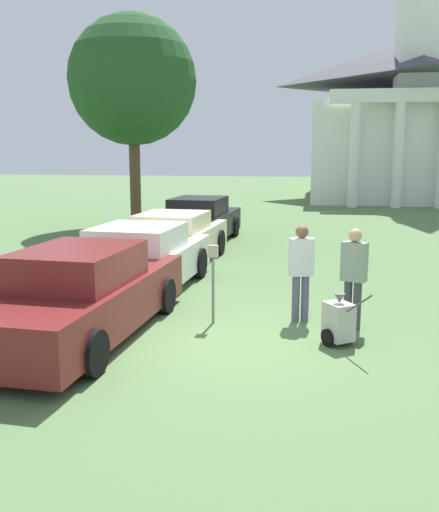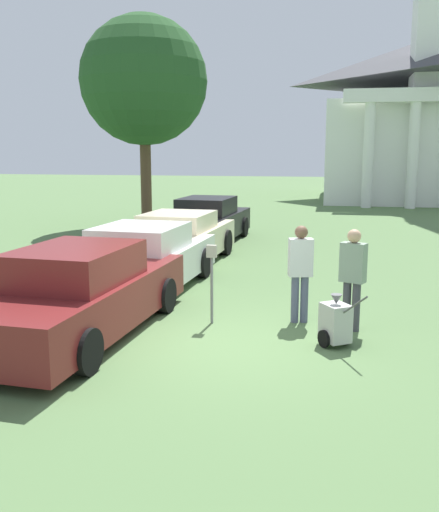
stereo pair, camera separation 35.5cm
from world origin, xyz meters
The scene contains 11 objects.
ground_plane centered at (0.00, 0.00, 0.00)m, with size 120.00×120.00×0.00m, color #517042.
parked_car_maroon centered at (-2.28, -0.06, 0.70)m, with size 2.22×5.26×1.53m.
parked_car_white centered at (-2.28, 3.18, 0.69)m, with size 2.32×4.91×1.46m.
parked_car_cream centered at (-2.28, 6.30, 0.68)m, with size 2.29×4.96×1.41m.
parked_car_black centered at (-2.28, 9.98, 0.70)m, with size 2.21×5.16×1.53m.
parking_meter centered at (-0.29, 1.02, 0.99)m, with size 0.18×0.09×1.43m.
person_worker centered at (1.26, 1.38, 1.01)m, with size 0.46×0.32×1.76m.
person_supervisor centered at (2.16, 1.08, 1.01)m, with size 0.47×0.37×1.76m.
equipment_cart centered at (1.89, 0.20, 0.39)m, with size 0.71×0.93×1.00m.
church centered at (7.09, 29.70, 5.32)m, with size 11.68×13.48×21.20m.
shade_tree centered at (-5.64, 13.65, 5.75)m, with size 5.03×5.03×8.28m.
Camera 1 is at (1.39, -8.72, 3.07)m, focal length 40.00 mm.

